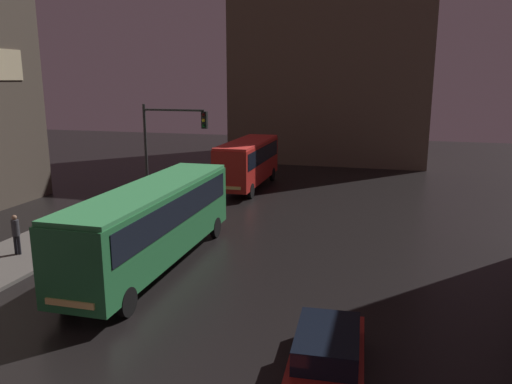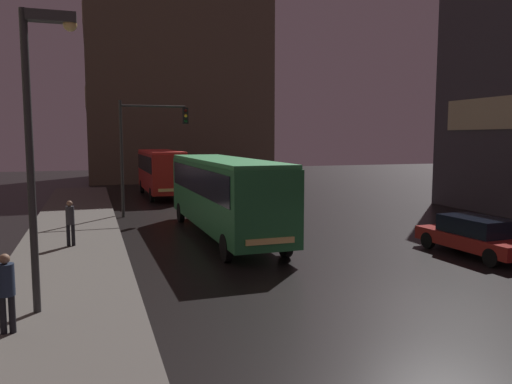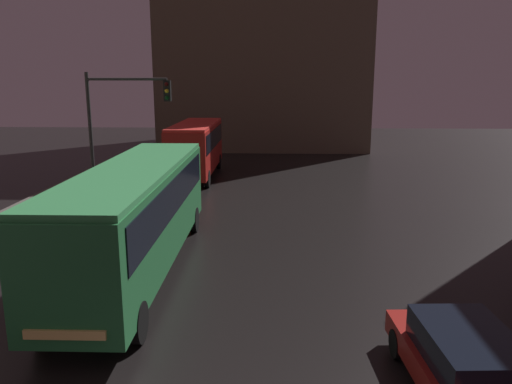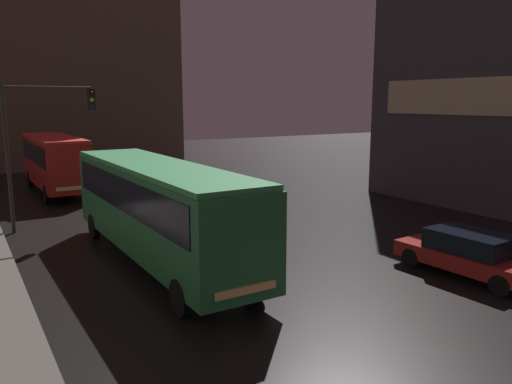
{
  "view_description": "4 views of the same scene",
  "coord_description": "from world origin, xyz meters",
  "views": [
    {
      "loc": [
        6.65,
        -7.36,
        7.65
      ],
      "look_at": [
        0.69,
        14.31,
        2.59
      ],
      "focal_mm": 35.0,
      "sensor_mm": 36.0,
      "label": 1
    },
    {
      "loc": [
        -8.15,
        -10.46,
        4.35
      ],
      "look_at": [
        -0.19,
        13.57,
        1.59
      ],
      "focal_mm": 35.0,
      "sensor_mm": 36.0,
      "label": 2
    },
    {
      "loc": [
        1.65,
        -4.37,
        6.04
      ],
      "look_at": [
        0.96,
        13.94,
        1.91
      ],
      "focal_mm": 35.0,
      "sensor_mm": 36.0,
      "label": 3
    },
    {
      "loc": [
        -8.4,
        -5.26,
        5.52
      ],
      "look_at": [
        0.99,
        10.22,
        2.2
      ],
      "focal_mm": 35.0,
      "sensor_mm": 36.0,
      "label": 4
    }
  ],
  "objects": [
    {
      "name": "bus_near",
      "position": [
        -2.67,
        10.59,
        2.12
      ],
      "size": [
        2.61,
        11.68,
        3.44
      ],
      "rotation": [
        0.0,
        0.0,
        3.15
      ],
      "color": "#236B38",
      "rests_on": "ground"
    },
    {
      "name": "car_taxi",
      "position": [
        5.34,
        4.28,
        0.74
      ],
      "size": [
        2.13,
        4.61,
        1.43
      ],
      "rotation": [
        0.0,
        0.0,
        3.2
      ],
      "color": "maroon",
      "rests_on": "ground"
    },
    {
      "name": "sidewalk_left",
      "position": [
        -9.0,
        10.0,
        0.07
      ],
      "size": [
        4.0,
        48.0,
        0.15
      ],
      "color": "#56514C",
      "rests_on": "ground"
    },
    {
      "name": "traffic_light_main",
      "position": [
        -5.28,
        17.56,
        4.34
      ],
      "size": [
        3.75,
        0.35,
        6.37
      ],
      "color": "#2D2D2D",
      "rests_on": "ground"
    },
    {
      "name": "pedestrian_mid",
      "position": [
        -8.99,
        9.95,
        1.18
      ],
      "size": [
        0.44,
        0.44,
        1.78
      ],
      "rotation": [
        0.0,
        0.0,
        5.2
      ],
      "color": "black",
      "rests_on": "sidewalk_left"
    },
    {
      "name": "bus_far",
      "position": [
        -3.28,
        26.6,
        2.1
      ],
      "size": [
        2.46,
        9.15,
        3.41
      ],
      "rotation": [
        0.0,
        0.0,
        3.15
      ],
      "color": "#AD1E19",
      "rests_on": "ground"
    },
    {
      "name": "building_far_backdrop",
      "position": [
        0.6,
        43.17,
        11.89
      ],
      "size": [
        18.07,
        12.0,
        23.78
      ],
      "color": "brown",
      "rests_on": "ground"
    }
  ]
}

